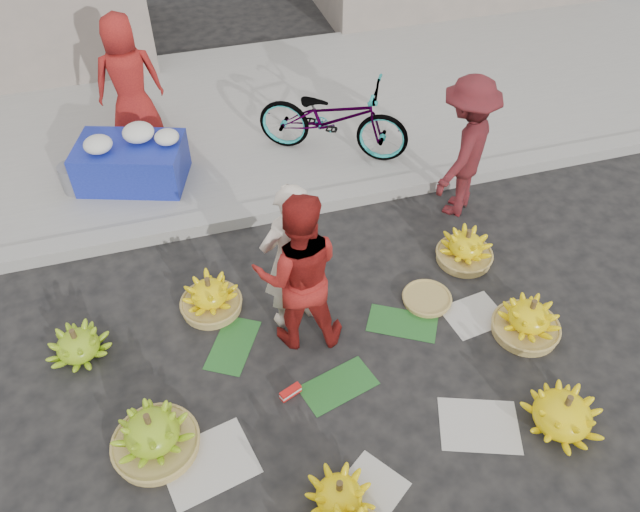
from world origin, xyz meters
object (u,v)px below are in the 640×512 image
object	(u,v)px
vendor_cream	(291,258)
bicycle	(333,118)
banana_bunch_0	(153,434)
flower_table	(132,160)
banana_bunch_4	(528,319)

from	to	relation	value
vendor_cream	bicycle	distance (m)	2.65
banana_bunch_0	flower_table	bearing A→B (deg)	87.81
vendor_cream	flower_table	distance (m)	2.81
flower_table	bicycle	distance (m)	2.40
banana_bunch_0	flower_table	xyz separation A→B (m)	(0.13, 3.49, 0.20)
flower_table	bicycle	size ratio (longest dim) A/B	0.74
banana_bunch_0	bicycle	distance (m)	4.25
vendor_cream	bicycle	world-z (taller)	vendor_cream
flower_table	vendor_cream	bearing A→B (deg)	-44.54
banana_bunch_4	flower_table	size ratio (longest dim) A/B	0.51
vendor_cream	flower_table	bearing A→B (deg)	-77.96
banana_bunch_0	flower_table	world-z (taller)	flower_table
banana_bunch_0	vendor_cream	xyz separation A→B (m)	(1.40, 1.01, 0.59)
flower_table	bicycle	xyz separation A→B (m)	(2.39, -0.09, 0.20)
banana_bunch_0	vendor_cream	distance (m)	1.82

